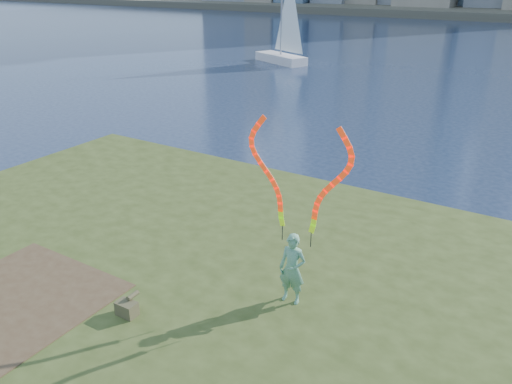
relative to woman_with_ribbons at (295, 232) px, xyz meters
The scene contains 6 objects.
ground 3.25m from the woman_with_ribbons, 168.53° to the left, with size 320.00×320.00×0.00m, color #1A2741.
grassy_knoll 3.50m from the woman_with_ribbons, 141.14° to the right, with size 20.00×18.00×0.80m.
dirt_patch 5.45m from the woman_with_ribbons, 148.54° to the right, with size 3.20×3.00×0.02m, color #47331E.
woman_with_ribbons is the anchor object (origin of this frame).
canvas_bag 3.34m from the woman_with_ribbons, 139.76° to the right, with size 0.38×0.44×0.36m.
sailboat 32.29m from the woman_with_ribbons, 119.25° to the left, with size 5.11×3.47×7.89m.
Camera 1 is at (5.84, -7.54, 6.52)m, focal length 35.00 mm.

